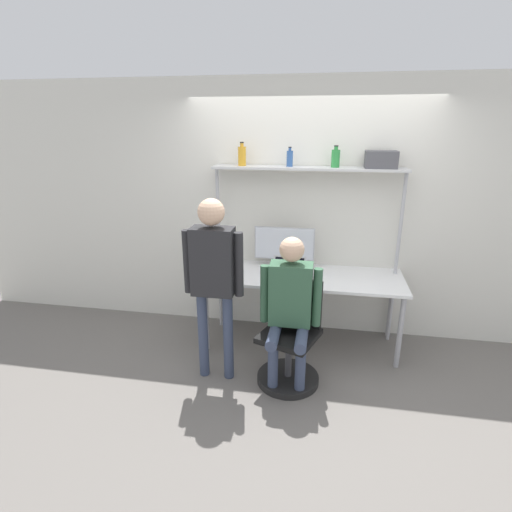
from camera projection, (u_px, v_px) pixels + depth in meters
The scene contains 14 objects.
ground_plane at pixel (297, 361), 3.95m from camera, with size 12.00×12.00×0.00m, color slate.
wall_back at pixel (307, 211), 4.26m from camera, with size 8.00×0.06×2.70m.
desk at pixel (302, 281), 4.09m from camera, with size 2.01×0.73×0.77m.
shelf_unit at pixel (307, 193), 4.03m from camera, with size 1.91×0.27×1.83m.
monitor at pixel (284, 245), 4.22m from camera, with size 0.64×0.18×0.44m.
laptop at pixel (289, 273), 3.95m from camera, with size 0.33×0.23×0.22m.
cell_phone at pixel (317, 280), 3.93m from camera, with size 0.07×0.15×0.01m.
office_chair at pixel (291, 351), 3.59m from camera, with size 0.59×0.59×0.94m.
person_seated at pixel (290, 301), 3.39m from camera, with size 0.53×0.46×1.36m.
person_standing at pixel (213, 269), 3.40m from camera, with size 0.53×0.23×1.67m.
bottle_green at pixel (336, 158), 3.87m from camera, with size 0.08×0.08×0.21m.
bottle_amber at pixel (242, 156), 4.03m from camera, with size 0.08×0.08×0.23m.
bottle_blue at pixel (290, 158), 3.95m from camera, with size 0.06×0.06×0.19m.
storage_box at pixel (381, 159), 3.80m from camera, with size 0.30×0.21×0.16m.
Camera 1 is at (0.20, -3.44, 2.23)m, focal length 28.00 mm.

